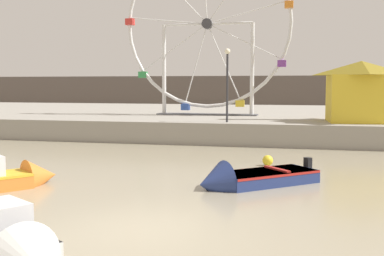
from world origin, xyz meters
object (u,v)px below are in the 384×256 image
Objects in this scene: ferris_wheel_white_frame at (207,27)px; carnival_booth_yellow_awning at (361,90)px; promenade_lamp_near at (227,74)px; motorboat_navy_blue at (246,179)px; mooring_buoy_orange at (268,160)px; motorboat_pale_grey at (1,247)px.

carnival_booth_yellow_awning is at bearing -22.87° from ferris_wheel_white_frame.
carnival_booth_yellow_awning is 0.99× the size of promenade_lamp_near.
motorboat_navy_blue is 1.03× the size of carnival_booth_yellow_awning.
motorboat_navy_blue is at bearing -77.68° from promenade_lamp_near.
ferris_wheel_white_frame reaches higher than mooring_buoy_orange.
carnival_booth_yellow_awning reaches higher than mooring_buoy_orange.
promenade_lamp_near is (-2.41, 11.02, 3.66)m from motorboat_navy_blue.
promenade_lamp_near reaches higher than mooring_buoy_orange.
motorboat_pale_grey is 19.24m from promenade_lamp_near.
promenade_lamp_near is at bearing -119.21° from motorboat_navy_blue.
motorboat_navy_blue reaches higher than mooring_buoy_orange.
ferris_wheel_white_frame is at bearing 111.97° from mooring_buoy_orange.
ferris_wheel_white_frame is at bearing 124.14° from motorboat_pale_grey.
ferris_wheel_white_frame is (-1.16, 24.91, 6.96)m from motorboat_pale_grey.
promenade_lamp_near is at bearing 112.38° from mooring_buoy_orange.
mooring_buoy_orange is at bearing -136.96° from motorboat_navy_blue.
motorboat_navy_blue is 9.47× the size of mooring_buoy_orange.
motorboat_pale_grey is at bearing -108.51° from mooring_buoy_orange.
ferris_wheel_white_frame reaches higher than carnival_booth_yellow_awning.
carnival_booth_yellow_awning is (8.52, 20.83, 2.72)m from motorboat_pale_grey.
promenade_lamp_near reaches higher than carnival_booth_yellow_awning.
promenade_lamp_near is at bearing -168.00° from carnival_booth_yellow_awning.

